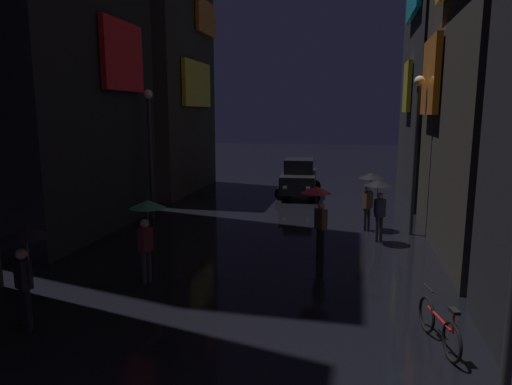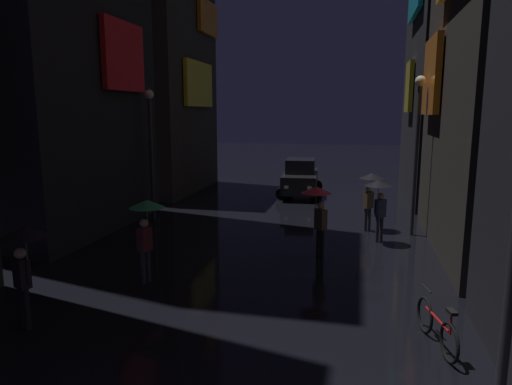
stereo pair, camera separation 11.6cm
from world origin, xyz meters
TOP-DOWN VIEW (x-y plane):
  - building_left_far at (-7.48, 21.56)m, footprint 4.25×7.11m
  - pedestrian_far_right_green at (-2.11, 8.40)m, footprint 0.90×0.90m
  - pedestrian_foreground_right_black at (-3.25, 5.44)m, footprint 0.90×0.90m
  - pedestrian_foreground_left_red at (1.93, 11.47)m, footprint 0.90×0.90m
  - pedestrian_midstreet_left_black at (3.77, 13.34)m, footprint 0.90×0.90m
  - pedestrian_midstreet_centre_black at (3.54, 14.95)m, footprint 0.90×0.90m
  - bicycle_parked_at_storefront at (4.60, 6.48)m, footprint 0.50×1.78m
  - car_distant at (0.18, 21.36)m, footprint 2.44×4.24m
  - streetlamp_right_far at (5.00, 14.58)m, footprint 0.36×0.36m
  - streetlamp_left_far at (-5.00, 14.86)m, footprint 0.36×0.36m

SIDE VIEW (x-z plane):
  - bicycle_parked_at_storefront at x=4.60m, z-range -0.09..0.87m
  - car_distant at x=0.18m, z-range -0.03..1.89m
  - pedestrian_far_right_green at x=-2.11m, z-range 0.61..2.73m
  - pedestrian_foreground_right_black at x=-3.25m, z-range 0.61..2.73m
  - pedestrian_foreground_left_red at x=1.93m, z-range 0.61..2.73m
  - pedestrian_midstreet_left_black at x=3.77m, z-range 0.61..2.73m
  - pedestrian_midstreet_centre_black at x=3.54m, z-range 0.61..2.73m
  - streetlamp_left_far at x=-5.00m, z-range 0.68..5.84m
  - streetlamp_right_far at x=5.00m, z-range 0.69..6.20m
  - building_left_far at x=-7.48m, z-range 0.00..13.77m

